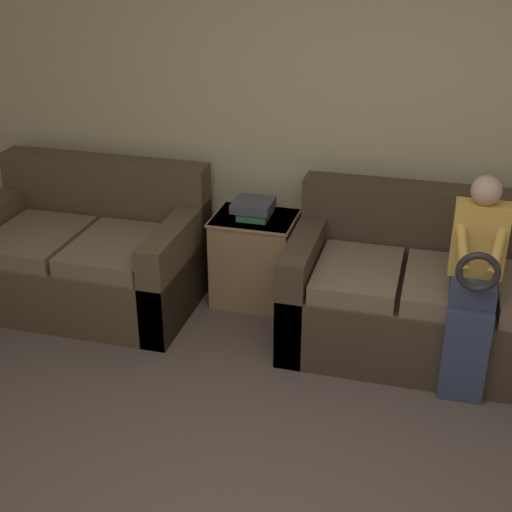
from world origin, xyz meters
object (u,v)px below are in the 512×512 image
object	(u,v)px
book_stack	(254,208)
child_left_seated	(474,280)
side_shelf	(255,258)
couch_main	(445,299)
couch_side	(89,256)

from	to	relation	value
book_stack	child_left_seated	bearing A→B (deg)	-25.04
side_shelf	couch_main	bearing A→B (deg)	-12.07
couch_main	book_stack	xyz separation A→B (m)	(-1.23, 0.26, 0.34)
couch_main	side_shelf	bearing A→B (deg)	167.93
side_shelf	book_stack	bearing A→B (deg)	-170.62
side_shelf	couch_side	bearing A→B (deg)	-166.18
child_left_seated	side_shelf	size ratio (longest dim) A/B	1.97
couch_side	child_left_seated	bearing A→B (deg)	-8.67
child_left_seated	side_shelf	distance (m)	1.53
book_stack	couch_main	bearing A→B (deg)	-12.03
couch_main	couch_side	world-z (taller)	couch_main
couch_side	side_shelf	world-z (taller)	couch_side
couch_main	side_shelf	distance (m)	1.26
side_shelf	book_stack	world-z (taller)	book_stack
couch_main	couch_side	distance (m)	2.30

